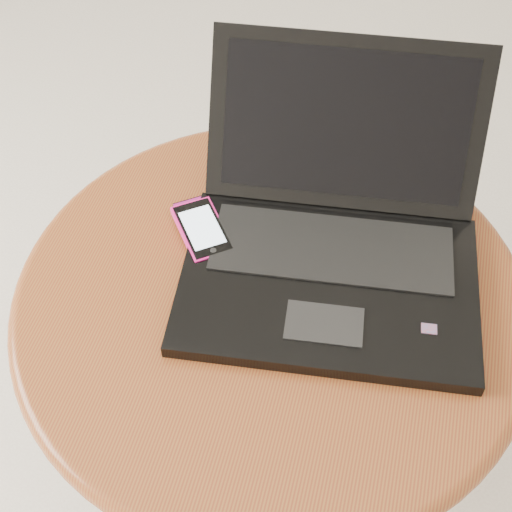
# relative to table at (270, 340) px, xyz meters

# --- Properties ---
(table) EXTENTS (0.69, 0.69, 0.55)m
(table) POSITION_rel_table_xyz_m (0.00, 0.00, 0.00)
(table) COLOR #4D2A15
(table) RESTS_ON ground
(laptop) EXTENTS (0.42, 0.43, 0.23)m
(laptop) POSITION_rel_table_xyz_m (0.07, 0.08, 0.16)
(laptop) COLOR black
(laptop) RESTS_ON table
(phone_black) EXTENTS (0.12, 0.14, 0.01)m
(phone_black) POSITION_rel_table_xyz_m (-0.11, 0.08, 0.12)
(phone_black) COLOR black
(phone_black) RESTS_ON table
(phone_pink) EXTENTS (0.11, 0.12, 0.01)m
(phone_pink) POSITION_rel_table_xyz_m (-0.11, 0.06, 0.13)
(phone_pink) COLOR #FF1D91
(phone_pink) RESTS_ON phone_black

